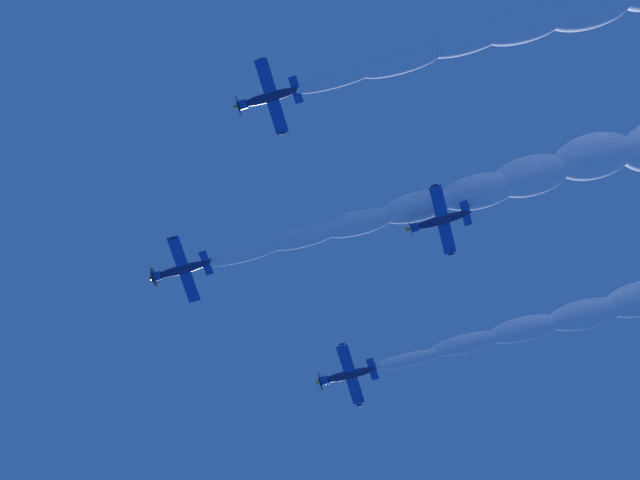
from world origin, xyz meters
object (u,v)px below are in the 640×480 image
object	(u,v)px
airplane_lead	(180,270)
airplane_slot_tail	(439,221)
airplane_left_wingman	(268,98)
airplane_right_wingman	(347,375)

from	to	relation	value
airplane_lead	airplane_slot_tail	xyz separation A→B (m)	(-14.55, -23.27, -1.88)
airplane_left_wingman	airplane_slot_tail	xyz separation A→B (m)	(5.97, -20.12, -1.28)
airplane_lead	airplane_right_wingman	xyz separation A→B (m)	(4.87, -20.39, -2.41)
airplane_lead	airplane_right_wingman	world-z (taller)	airplane_lead
airplane_left_wingman	airplane_right_wingman	bearing A→B (deg)	-34.17
airplane_lead	airplane_left_wingman	bearing A→B (deg)	-171.29
airplane_lead	airplane_right_wingman	bearing A→B (deg)	-76.55
airplane_left_wingman	airplane_right_wingman	distance (m)	30.75
airplane_slot_tail	airplane_right_wingman	bearing A→B (deg)	8.44
airplane_right_wingman	airplane_left_wingman	bearing A→B (deg)	145.83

